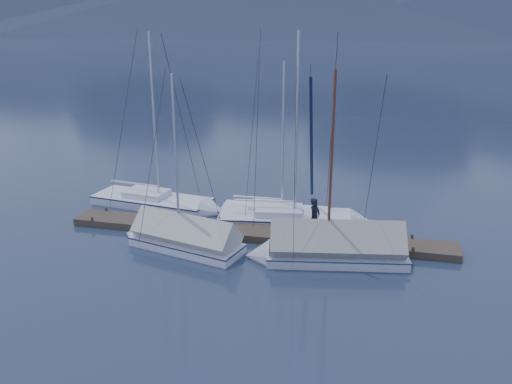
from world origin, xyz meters
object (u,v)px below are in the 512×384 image
at_px(sailboat_open_mid, 291,215).
at_px(sailboat_covered_near, 324,250).
at_px(sailboat_open_right, 305,220).
at_px(sailboat_covered_far, 178,239).
at_px(sailboat_open_left, 168,204).
at_px(person, 315,217).

relative_size(sailboat_open_mid, sailboat_covered_near, 0.97).
bearing_deg(sailboat_open_right, sailboat_covered_far, -141.21).
xyz_separation_m(sailboat_open_left, sailboat_covered_near, (8.87, -4.49, 0.26)).
xyz_separation_m(sailboat_open_left, sailboat_open_right, (7.49, -0.61, 0.00)).
bearing_deg(sailboat_open_left, sailboat_open_right, -4.65).
bearing_deg(sailboat_open_left, sailboat_covered_far, -62.91).
height_order(sailboat_covered_far, person, sailboat_covered_far).
bearing_deg(sailboat_open_mid, sailboat_open_left, -179.86).
bearing_deg(sailboat_covered_near, sailboat_open_mid, 116.19).
bearing_deg(sailboat_open_right, person, -71.68).
bearing_deg(sailboat_open_mid, person, -61.00).
height_order(sailboat_open_mid, sailboat_open_right, sailboat_open_right).
relative_size(sailboat_open_mid, person, 4.80).
relative_size(sailboat_open_mid, sailboat_open_right, 0.85).
bearing_deg(person, sailboat_open_right, 41.51).
distance_m(sailboat_open_left, sailboat_open_right, 7.51).
relative_size(sailboat_open_right, sailboat_covered_near, 1.15).
relative_size(sailboat_open_right, sailboat_covered_far, 1.21).
bearing_deg(sailboat_open_left, person, -18.87).
xyz_separation_m(sailboat_open_left, sailboat_open_mid, (6.65, 0.02, -0.02)).
bearing_deg(sailboat_open_right, sailboat_covered_near, -70.45).
relative_size(sailboat_open_left, person, 5.57).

